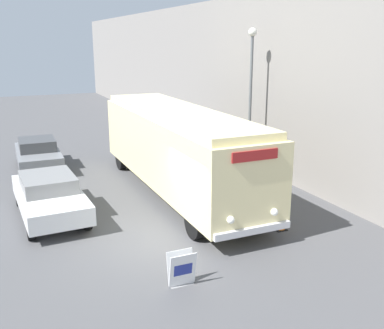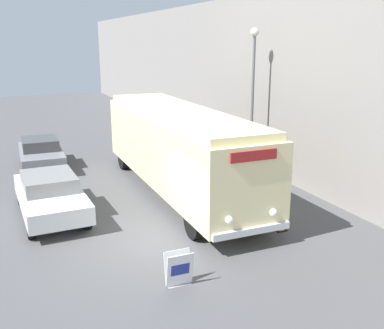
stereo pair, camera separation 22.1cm
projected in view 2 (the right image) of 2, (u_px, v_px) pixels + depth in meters
The scene contains 8 objects.
ground_plane at pixel (167, 239), 13.35m from camera, with size 80.00×80.00×0.00m, color #4C4C4F.
building_wall_right at pixel (220, 77), 23.71m from camera, with size 0.30×60.00×7.72m.
vintage_bus at pixel (178, 146), 17.01m from camera, with size 2.54×11.17×3.26m.
sign_board at pixel (179, 269), 10.76m from camera, with size 0.67×0.32×0.86m.
streetlamp at pixel (253, 82), 18.75m from camera, with size 0.36×0.36×6.22m.
parked_car_near at pixel (50, 194), 15.00m from camera, with size 2.11×4.66×1.42m.
parked_car_mid at pixel (41, 153), 20.66m from camera, with size 1.88×4.09×1.38m.
traffic_cone at pixel (280, 223), 13.94m from camera, with size 0.36×0.36×0.48m.
Camera 2 is at (-4.12, -11.58, 5.70)m, focal length 42.00 mm.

